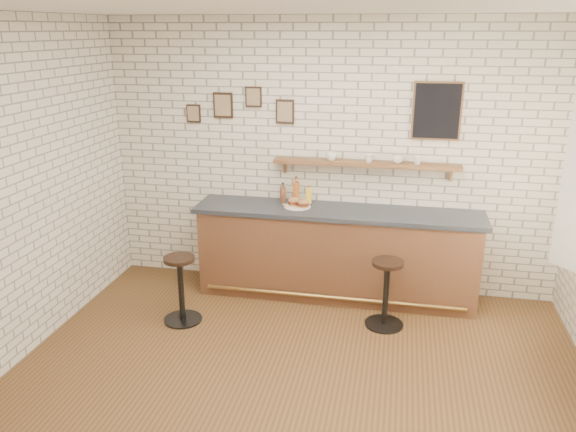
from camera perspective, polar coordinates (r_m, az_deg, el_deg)
name	(u,v)px	position (r m, az deg, el deg)	size (l,w,h in m)	color
ground	(295,381)	(5.00, 0.75, -16.40)	(5.00, 5.00, 0.00)	brown
bar_counter	(336,253)	(6.22, 4.94, -3.76)	(3.10, 0.65, 1.01)	brown
sandwich_plate	(297,207)	(6.11, 0.96, 0.97)	(0.28, 0.28, 0.01)	white
ciabatta_sandwich	(298,202)	(6.09, 1.07, 1.38)	(0.26, 0.17, 0.08)	#B67F4A
potato_chips	(295,206)	(6.11, 0.75, 1.03)	(0.26, 0.19, 0.00)	gold
bitters_bottle_brown	(283,194)	(6.28, -0.52, 2.25)	(0.07, 0.07, 0.22)	brown
bitters_bottle_white	(296,194)	(6.25, 0.85, 2.27)	(0.06, 0.06, 0.24)	silver
bitters_bottle_amber	(296,192)	(6.24, 0.83, 2.46)	(0.07, 0.07, 0.30)	#A9511B
condiment_bottle_yellow	(309,196)	(6.23, 2.11, 2.07)	(0.06, 0.06, 0.20)	yellow
bar_stool_left	(181,287)	(5.82, -10.82, -7.09)	(0.39, 0.39, 0.70)	black
bar_stool_right	(386,291)	(5.71, 9.92, -7.55)	(0.39, 0.39, 0.70)	black
wall_shelf	(366,164)	(6.10, 7.89, 5.26)	(2.00, 0.18, 0.18)	brown
shelf_cup_a	(331,156)	(6.11, 4.42, 6.07)	(0.12, 0.12, 0.09)	white
shelf_cup_b	(369,158)	(6.08, 8.23, 5.85)	(0.10, 0.10, 0.09)	white
shelf_cup_c	(398,159)	(6.07, 11.08, 5.66)	(0.11, 0.11, 0.09)	white
shelf_cup_d	(417,160)	(6.07, 13.01, 5.55)	(0.09, 0.09, 0.09)	white
back_wall_decor	(352,109)	(6.08, 6.52, 10.73)	(2.96, 0.02, 0.56)	black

